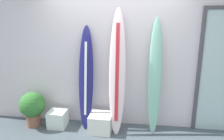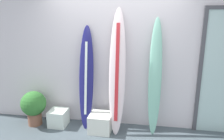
{
  "view_description": "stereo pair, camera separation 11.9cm",
  "coord_description": "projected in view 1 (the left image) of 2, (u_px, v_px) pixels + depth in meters",
  "views": [
    {
      "loc": [
        0.41,
        -2.54,
        2.04
      ],
      "look_at": [
        -0.03,
        0.95,
        1.14
      ],
      "focal_mm": 33.65,
      "sensor_mm": 36.0,
      "label": 1
    },
    {
      "loc": [
        0.53,
        -2.52,
        2.04
      ],
      "look_at": [
        -0.03,
        0.95,
        1.14
      ],
      "focal_mm": 33.65,
      "sensor_mm": 36.0,
      "label": 2
    }
  ],
  "objects": [
    {
      "name": "display_block_center",
      "position": [
        58.0,
        119.0,
        3.98
      ],
      "size": [
        0.33,
        0.33,
        0.31
      ],
      "color": "white",
      "rests_on": "ground"
    },
    {
      "name": "wall_back",
      "position": [
        116.0,
        52.0,
        3.9
      ],
      "size": [
        7.2,
        0.2,
        2.8
      ],
      "primitive_type": "cube",
      "color": "silver",
      "rests_on": "ground"
    },
    {
      "name": "potted_plant",
      "position": [
        32.0,
        106.0,
        3.94
      ],
      "size": [
        0.47,
        0.47,
        0.67
      ],
      "color": "brown",
      "rests_on": "ground"
    },
    {
      "name": "display_block_left",
      "position": [
        101.0,
        123.0,
        3.81
      ],
      "size": [
        0.41,
        0.41,
        0.33
      ],
      "color": "white",
      "rests_on": "ground"
    },
    {
      "name": "surfboard_ivory",
      "position": [
        117.0,
        73.0,
        3.63
      ],
      "size": [
        0.29,
        0.46,
        2.19
      ],
      "color": "silver",
      "rests_on": "ground"
    },
    {
      "name": "surfboard_seafoam",
      "position": [
        155.0,
        77.0,
        3.63
      ],
      "size": [
        0.22,
        0.32,
        2.04
      ],
      "color": "#81C5AC",
      "rests_on": "ground"
    },
    {
      "name": "surfboard_navy",
      "position": [
        86.0,
        79.0,
        3.79
      ],
      "size": [
        0.28,
        0.35,
        1.9
      ],
      "color": "navy",
      "rests_on": "ground"
    }
  ]
}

